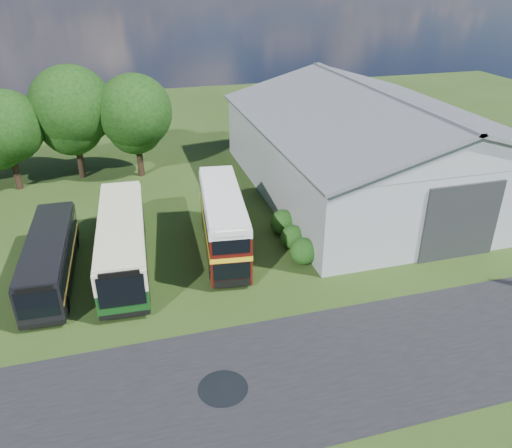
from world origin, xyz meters
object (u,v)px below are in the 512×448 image
object	(u,v)px
bus_maroon_double	(223,222)
storage_shed	(371,139)
bus_dark_single	(50,257)
bus_green_single	(123,241)

from	to	relation	value
bus_maroon_double	storage_shed	bearing A→B (deg)	34.25
bus_maroon_double	bus_dark_single	size ratio (longest dim) A/B	0.96
bus_green_single	bus_maroon_double	bearing A→B (deg)	4.10
bus_maroon_double	bus_dark_single	distance (m)	10.38
bus_maroon_double	bus_dark_single	xyz separation A→B (m)	(-10.35, -0.62, -0.57)
bus_green_single	bus_dark_single	xyz separation A→B (m)	(-4.12, -0.46, -0.25)
storage_shed	bus_dark_single	bearing A→B (deg)	-162.10
bus_green_single	bus_dark_single	size ratio (longest dim) A/B	1.17
storage_shed	bus_dark_single	size ratio (longest dim) A/B	2.47
storage_shed	bus_dark_single	distance (m)	25.57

